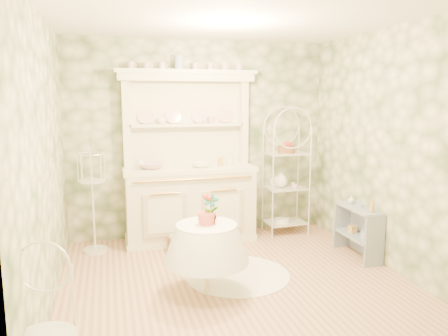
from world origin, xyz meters
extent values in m
plane|color=tan|center=(0.00, 0.00, 0.00)|extent=(3.60, 3.60, 0.00)
plane|color=white|center=(0.00, 0.00, 2.70)|extent=(3.60, 3.60, 0.00)
plane|color=beige|center=(-1.80, 0.00, 1.35)|extent=(3.60, 3.60, 0.00)
plane|color=beige|center=(1.80, 0.00, 1.35)|extent=(3.60, 3.60, 0.00)
plane|color=beige|center=(0.00, 1.80, 1.35)|extent=(3.60, 3.60, 0.00)
plane|color=beige|center=(0.00, -1.80, 1.35)|extent=(3.60, 3.60, 0.00)
cube|color=#F1E9CD|center=(-0.20, 1.52, 1.15)|extent=(1.87, 0.61, 2.29)
cube|color=white|center=(1.18, 1.51, 0.88)|extent=(0.57, 0.42, 1.77)
cube|color=#8896AA|center=(1.66, 0.38, 0.32)|extent=(0.30, 0.75, 0.64)
cylinder|color=white|center=(-0.35, -0.16, 0.37)|extent=(0.83, 0.83, 0.74)
cube|color=white|center=(-1.45, 1.38, 0.71)|extent=(0.35, 0.35, 1.43)
cylinder|color=#8F5C39|center=(-0.39, 1.13, 0.12)|extent=(0.49, 0.49, 0.24)
cylinder|color=white|center=(0.07, 0.20, 0.00)|extent=(1.31, 1.31, 0.01)
imported|color=white|center=(-0.70, 1.51, 1.02)|extent=(0.40, 0.40, 0.08)
imported|color=white|center=(-0.06, 1.45, 1.02)|extent=(0.27, 0.27, 0.07)
imported|color=white|center=(-0.54, 1.68, 1.61)|extent=(0.13, 0.13, 0.09)
imported|color=white|center=(0.14, 1.68, 1.61)|extent=(0.11, 0.11, 0.10)
imported|color=#3F7238|center=(-0.31, -0.16, 0.85)|extent=(0.19, 0.16, 0.30)
imported|color=tan|center=(1.68, 0.15, 0.68)|extent=(0.08, 0.08, 0.16)
imported|color=#98ADD0|center=(1.68, 0.42, 0.65)|extent=(0.07, 0.07, 0.11)
imported|color=silver|center=(1.68, 0.59, 0.65)|extent=(0.09, 0.09, 0.10)
camera|label=1|loc=(-1.25, -4.15, 1.94)|focal=35.00mm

